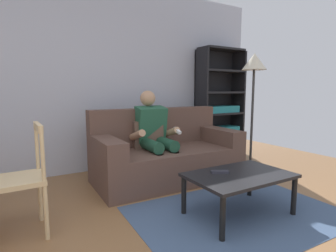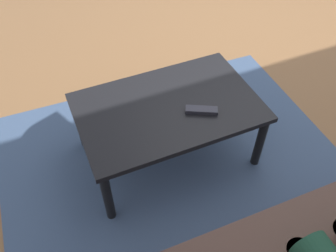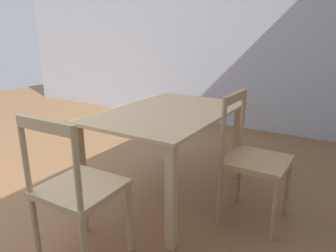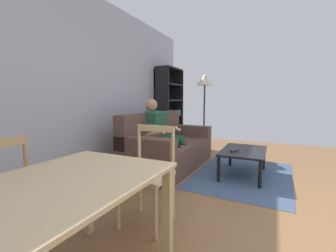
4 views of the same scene
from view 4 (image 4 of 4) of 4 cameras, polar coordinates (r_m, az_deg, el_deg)
The scene contains 11 objects.
ground_plane at distance 2.47m, azimuth 34.75°, elevation -23.10°, with size 9.19×9.19×0.00m, color brown.
wall_back at distance 3.41m, azimuth -25.84°, elevation 9.61°, with size 7.19×0.12×2.79m, color #B2B7C6.
couch at distance 4.00m, azimuth -0.32°, elevation -5.46°, with size 1.93×0.95×0.95m.
person_lounging at distance 3.83m, azimuth -1.67°, elevation -1.77°, with size 0.60×0.86×1.20m.
coffee_table at distance 3.72m, azimuth 18.55°, elevation -6.49°, with size 0.99×0.64×0.41m.
tv_remote at distance 3.58m, azimuth 16.46°, elevation -5.91°, with size 0.05×0.17×0.02m, color #2D2D38.
bookshelf at distance 5.62m, azimuth 0.26°, elevation 2.28°, with size 0.91×0.36×1.95m.
dining_table at distance 1.44m, azimuth -26.45°, elevation -16.82°, with size 1.30×0.88×0.73m.
dining_chair_facing_couch at distance 2.19m, azimuth -5.08°, elevation -12.27°, with size 0.43×0.43×0.93m.
area_rug at distance 3.81m, azimuth 18.36°, elevation -11.66°, with size 2.00×1.40×0.01m, color #3D5170.
floor_lamp at distance 5.09m, azimuth 9.27°, elevation 9.80°, with size 0.36×0.36×1.74m.
Camera 4 is at (-2.13, 0.41, 1.18)m, focal length 24.07 mm.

